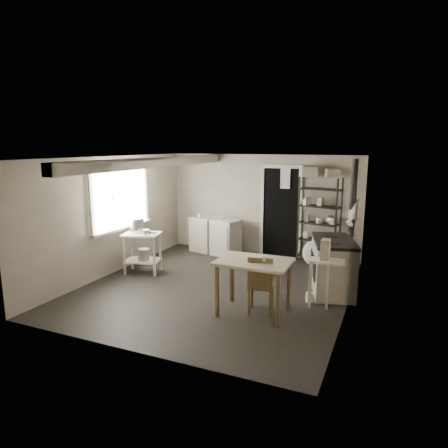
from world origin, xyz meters
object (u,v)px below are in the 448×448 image
at_px(shelf_rack, 319,219).
at_px(flour_sack, 313,254).
at_px(prep_table, 143,253).
at_px(stockpot, 137,226).
at_px(chair, 261,281).
at_px(base_cabinets, 215,234).
at_px(work_table, 253,289).
at_px(stove, 333,267).

relative_size(shelf_rack, flour_sack, 3.52).
distance_m(prep_table, shelf_rack, 3.78).
xyz_separation_m(stockpot, chair, (2.89, -0.91, -0.45)).
bearing_deg(base_cabinets, shelf_rack, 17.19).
bearing_deg(work_table, shelf_rack, 82.78).
bearing_deg(work_table, base_cabinets, 124.21).
xyz_separation_m(shelf_rack, work_table, (-0.39, -3.11, -0.57)).
distance_m(stove, work_table, 1.68).
height_order(base_cabinets, stove, stove).
xyz_separation_m(stove, work_table, (-0.96, -1.38, -0.06)).
distance_m(base_cabinets, chair, 3.51).
relative_size(stockpot, flour_sack, 0.56).
distance_m(stockpot, chair, 3.06).
height_order(prep_table, chair, chair).
height_order(prep_table, work_table, prep_table).
bearing_deg(shelf_rack, work_table, -85.69).
xyz_separation_m(base_cabinets, shelf_rack, (2.37, 0.20, 0.49)).
relative_size(base_cabinets, stove, 1.06).
relative_size(stockpot, work_table, 0.27).
relative_size(stove, work_table, 1.09).
relative_size(shelf_rack, chair, 2.05).
relative_size(prep_table, chair, 0.89).
relative_size(prep_table, flour_sack, 1.53).
distance_m(stockpot, base_cabinets, 2.14).
xyz_separation_m(stockpot, flour_sack, (3.14, 1.83, -0.70)).
relative_size(prep_table, base_cabinets, 0.64).
bearing_deg(chair, base_cabinets, 115.14).
relative_size(work_table, chair, 1.21).
height_order(chair, flour_sack, chair).
xyz_separation_m(shelf_rack, stove, (0.56, -1.73, -0.51)).
xyz_separation_m(prep_table, stove, (3.63, 0.41, 0.04)).
bearing_deg(flour_sack, prep_table, -148.46).
xyz_separation_m(shelf_rack, chair, (-0.30, -3.02, -0.46)).
height_order(stockpot, shelf_rack, shelf_rack).
distance_m(stockpot, shelf_rack, 3.83).
relative_size(base_cabinets, flour_sack, 2.39).
bearing_deg(prep_table, base_cabinets, 70.45).
bearing_deg(flour_sack, base_cabinets, 177.71).
relative_size(shelf_rack, stove, 1.56).
bearing_deg(prep_table, shelf_rack, 34.92).
bearing_deg(stockpot, stove, 5.86).
bearing_deg(base_cabinets, stove, -15.11).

